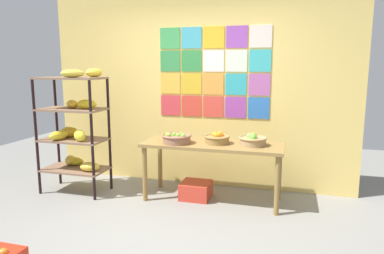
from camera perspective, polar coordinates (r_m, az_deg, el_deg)
ground at (r=3.75m, az=-6.40°, el=-16.88°), size 9.35×9.35×0.00m
back_wall_with_art at (r=4.97m, az=0.90°, el=7.06°), size 4.32×0.07×2.88m
banana_shelf_unit at (r=4.93m, az=-18.33°, el=0.15°), size 0.86×0.58×1.65m
display_table at (r=4.43m, az=3.35°, el=-3.68°), size 1.74×0.65×0.74m
fruit_basket_centre at (r=4.33m, az=9.73°, el=-2.10°), size 0.34×0.34×0.15m
fruit_basket_back_left at (r=4.39m, az=-2.51°, el=-1.82°), size 0.37×0.37×0.13m
fruit_basket_right at (r=4.39m, az=4.08°, el=-1.83°), size 0.31×0.31×0.15m
produce_crate_under_table at (r=4.63m, az=0.63°, el=-10.11°), size 0.37×0.36×0.21m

